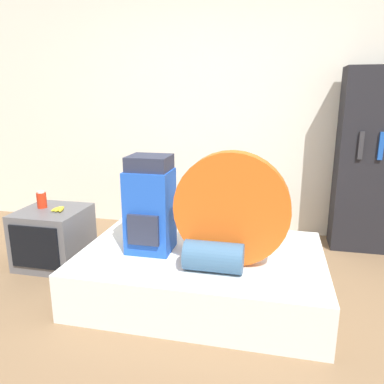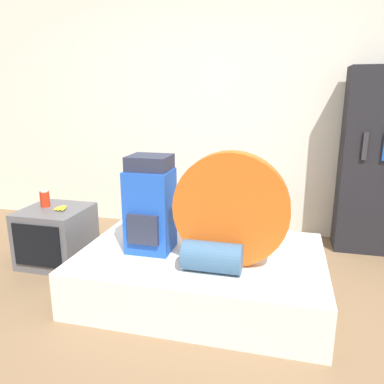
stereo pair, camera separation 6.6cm
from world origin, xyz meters
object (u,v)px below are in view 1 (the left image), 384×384
at_px(tent_bag, 231,209).
at_px(television, 54,237).
at_px(canister, 42,200).
at_px(sleeping_roll, 214,257).
at_px(backpack, 150,206).
at_px(bookshelf, 384,162).

distance_m(tent_bag, television, 1.72).
bearing_deg(canister, sleeping_roll, -19.18).
bearing_deg(sleeping_roll, backpack, 154.74).
bearing_deg(bookshelf, tent_bag, -132.41).
xyz_separation_m(sleeping_roll, canister, (-1.63, 0.57, 0.13)).
height_order(backpack, television, backpack).
bearing_deg(backpack, television, 164.31).
relative_size(tent_bag, canister, 5.13).
height_order(television, canister, canister).
bearing_deg(bookshelf, backpack, -145.50).
bearing_deg(backpack, canister, 163.78).
bearing_deg(tent_bag, sleeping_roll, -122.23).
xyz_separation_m(television, bookshelf, (2.86, 0.99, 0.61)).
relative_size(canister, bookshelf, 0.09).
bearing_deg(bookshelf, canister, -162.26).
bearing_deg(sleeping_roll, canister, 160.82).
relative_size(tent_bag, bookshelf, 0.45).
distance_m(backpack, television, 1.13).
bearing_deg(canister, tent_bag, -13.75).
bearing_deg(television, sleeping_roll, -19.06).
bearing_deg(television, tent_bag, -13.24).
bearing_deg(sleeping_roll, bookshelf, 48.45).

